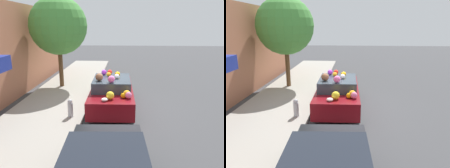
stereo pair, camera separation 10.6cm
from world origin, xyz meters
The scene contains 5 objects.
ground_plane centered at (0.00, 0.00, 0.00)m, with size 60.00×60.00×0.00m, color #424244.
sidewalk_curb centered at (0.00, 2.70, 0.07)m, with size 24.00×3.20×0.15m.
street_tree centered at (2.88, 3.13, 3.50)m, with size 3.12×3.12×4.92m.
fire_hydrant centered at (-1.42, 1.58, 0.49)m, with size 0.20×0.20×0.70m.
art_car centered at (-0.03, 0.07, 0.74)m, with size 4.37×1.86×1.69m.
Camera 1 is at (-9.09, -0.45, 3.56)m, focal length 35.00 mm.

